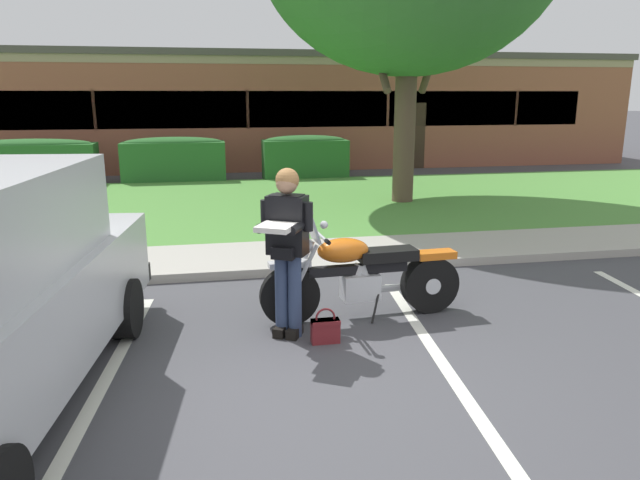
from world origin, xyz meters
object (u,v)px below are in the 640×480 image
at_px(hedge_left, 31,161).
at_px(handbag, 325,329).
at_px(motorcycle, 369,274).
at_px(brick_building, 238,108).
at_px(rider_person, 287,240).
at_px(hedge_center_left, 174,158).
at_px(hedge_center_right, 305,156).

bearing_deg(hedge_left, handbag, -63.96).
bearing_deg(motorcycle, brick_building, 91.16).
distance_m(rider_person, handbag, 0.96).
bearing_deg(hedge_center_left, motorcycle, -76.85).
relative_size(hedge_center_left, brick_building, 0.11).
distance_m(motorcycle, hedge_left, 12.55).
distance_m(hedge_left, hedge_center_left, 3.67).
distance_m(handbag, brick_building, 18.38).
bearing_deg(motorcycle, hedge_left, 119.71).
bearing_deg(hedge_center_left, brick_building, 72.19).
bearing_deg(hedge_center_left, handbag, -80.40).
distance_m(motorcycle, handbag, 0.91).
xyz_separation_m(motorcycle, hedge_center_right, (1.13, 10.90, 0.16)).
xyz_separation_m(motorcycle, brick_building, (-0.36, 17.70, 1.36)).
distance_m(motorcycle, hedge_center_left, 11.19).
distance_m(rider_person, hedge_center_left, 11.37).
distance_m(rider_person, brick_building, 18.09).
bearing_deg(motorcycle, handbag, -135.49).
bearing_deg(brick_building, rider_person, -91.85).
xyz_separation_m(rider_person, hedge_left, (-5.28, 11.25, -0.36)).
bearing_deg(brick_building, hedge_center_right, -77.70).
height_order(motorcycle, hedge_center_left, motorcycle).
xyz_separation_m(motorcycle, handbag, (-0.60, -0.59, -0.34)).
distance_m(handbag, hedge_center_right, 11.63).
xyz_separation_m(motorcycle, hedge_left, (-6.22, 10.90, 0.16)).
height_order(hedge_center_left, hedge_center_right, same).
relative_size(hedge_center_left, hedge_center_right, 1.15).
distance_m(hedge_center_right, brick_building, 7.07).
bearing_deg(handbag, motorcycle, 44.51).
height_order(handbag, hedge_center_left, hedge_center_left).
bearing_deg(brick_building, hedge_left, -130.72).
bearing_deg(hedge_center_right, handbag, -98.55).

